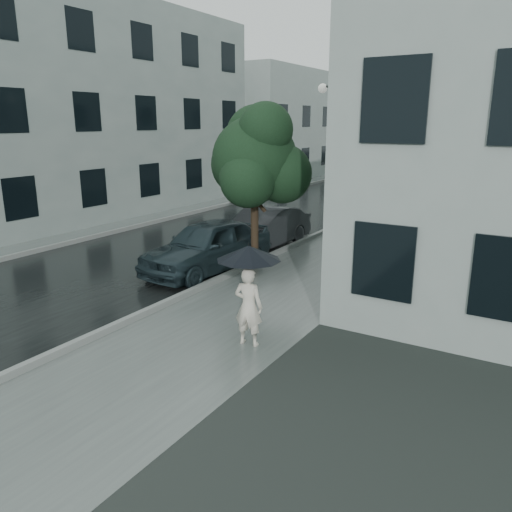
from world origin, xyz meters
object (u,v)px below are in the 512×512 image
Objects in this scene: pedestrian at (248,307)px; car_far at (263,228)px; lamp_post at (331,153)px; car_near at (208,246)px; street_tree at (256,158)px.

car_far is (-3.66, 6.85, -0.09)m from pedestrian.
pedestrian is 7.77m from car_far.
lamp_post is 6.18m from car_near.
lamp_post reaches higher than street_tree.
car_far is at bearing 96.19° from car_near.
car_near is at bearing -133.95° from street_tree.
pedestrian reaches higher than car_near.
street_tree reaches higher than car_near.
car_near reaches higher than car_far.
car_near is 3.22m from car_far.
car_far is (-1.42, -2.30, -2.44)m from lamp_post.
lamp_post is 3.64m from car_far.
car_far is (-1.02, 2.18, -2.53)m from street_tree.
lamp_post is at bearing 61.56° from car_far.
street_tree is (-2.64, 4.68, 2.43)m from pedestrian.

